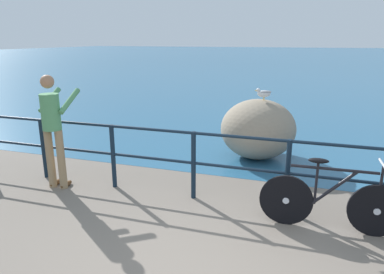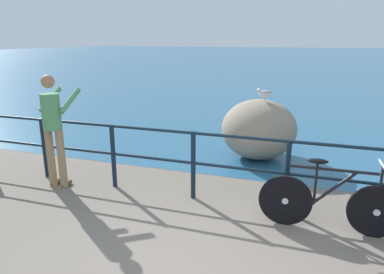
{
  "view_description": "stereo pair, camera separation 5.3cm",
  "coord_description": "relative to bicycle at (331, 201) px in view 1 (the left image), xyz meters",
  "views": [
    {
      "loc": [
        0.8,
        -2.74,
        2.3
      ],
      "look_at": [
        -0.81,
        2.24,
        0.82
      ],
      "focal_mm": 32.91,
      "sensor_mm": 36.0,
      "label": 1
    },
    {
      "loc": [
        0.85,
        -2.73,
        2.3
      ],
      "look_at": [
        -0.81,
        2.24,
        0.82
      ],
      "focal_mm": 32.91,
      "sensor_mm": 36.0,
      "label": 2
    }
  ],
  "objects": [
    {
      "name": "seagull",
      "position": [
        -1.15,
        2.44,
        0.91
      ],
      "size": [
        0.33,
        0.23,
        0.23
      ],
      "rotation": [
        0.0,
        0.0,
        3.63
      ],
      "color": "gold",
      "rests_on": "breakwater_boulder_main"
    },
    {
      "name": "bicycle",
      "position": [
        0.0,
        0.0,
        0.0
      ],
      "size": [
        1.7,
        0.48,
        0.92
      ],
      "rotation": [
        0.0,
        0.0,
        0.03
      ],
      "color": "black",
      "rests_on": "ground_plane"
    },
    {
      "name": "sea_surface",
      "position": [
        -1.21,
        46.3,
        -0.39
      ],
      "size": [
        120.0,
        90.0,
        0.01
      ],
      "primitive_type": "cube",
      "color": "#285B7F",
      "rests_on": "ground_plane"
    },
    {
      "name": "person_at_railing",
      "position": [
        -4.03,
        0.07,
        0.6
      ],
      "size": [
        0.45,
        0.64,
        1.78
      ],
      "rotation": [
        0.0,
        0.0,
        1.59
      ],
      "color": "#8C7251",
      "rests_on": "ground_plane"
    },
    {
      "name": "promenade_railing",
      "position": [
        -1.21,
        0.35,
        0.25
      ],
      "size": [
        9.33,
        0.07,
        1.02
      ],
      "color": "black",
      "rests_on": "ground_plane"
    },
    {
      "name": "ground_plane",
      "position": [
        -1.21,
        18.51,
        -0.44
      ],
      "size": [
        120.0,
        120.0,
        0.1
      ],
      "primitive_type": "cube",
      "color": "#6B6056"
    },
    {
      "name": "breakwater_boulder_main",
      "position": [
        -1.23,
        2.51,
        0.19
      ],
      "size": [
        1.45,
        1.5,
        1.16
      ],
      "color": "gray",
      "rests_on": "ground"
    }
  ]
}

